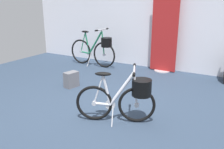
# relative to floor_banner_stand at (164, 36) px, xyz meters

# --- Properties ---
(ground_plane) EXTENTS (7.41, 7.41, 0.00)m
(ground_plane) POSITION_rel_floor_banner_stand_xyz_m (-0.17, -2.65, -0.83)
(ground_plane) COLOR #2D3D51
(back_wall) EXTENTS (7.41, 0.10, 3.02)m
(back_wall) POSITION_rel_floor_banner_stand_xyz_m (-0.17, 0.25, 0.68)
(back_wall) COLOR silver
(back_wall) RESTS_ON ground_plane
(floor_banner_stand) EXTENTS (0.60, 0.36, 1.83)m
(floor_banner_stand) POSITION_rel_floor_banner_stand_xyz_m (0.00, 0.00, 0.00)
(floor_banner_stand) COLOR #B7B7BC
(floor_banner_stand) RESTS_ON ground_plane
(folding_bike_foreground) EXTENTS (1.01, 0.58, 0.77)m
(folding_bike_foreground) POSITION_rel_floor_banner_stand_xyz_m (0.34, -2.64, -0.45)
(folding_bike_foreground) COLOR black
(folding_bike_foreground) RESTS_ON ground_plane
(display_bike_left) EXTENTS (1.36, 0.53, 0.95)m
(display_bike_left) POSITION_rel_floor_banner_stand_xyz_m (-1.60, -0.38, -0.39)
(display_bike_left) COLOR black
(display_bike_left) RESTS_ON ground_plane
(backpack_on_floor) EXTENTS (0.24, 0.29, 0.30)m
(backpack_on_floor) POSITION_rel_floor_banner_stand_xyz_m (-1.18, -1.90, -0.68)
(backpack_on_floor) COLOR slate
(backpack_on_floor) RESTS_ON ground_plane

